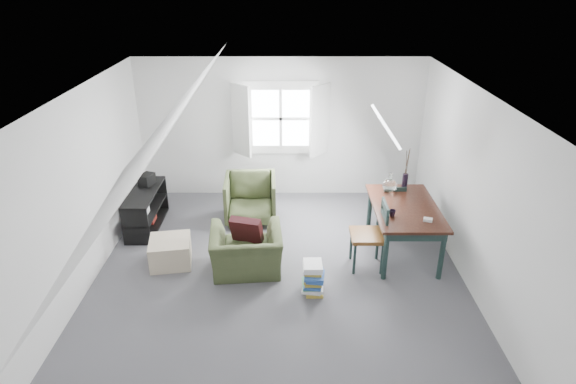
{
  "coord_description": "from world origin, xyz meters",
  "views": [
    {
      "loc": [
        0.12,
        -5.44,
        3.83
      ],
      "look_at": [
        0.13,
        0.6,
        1.02
      ],
      "focal_mm": 30.0,
      "sensor_mm": 36.0,
      "label": 1
    }
  ],
  "objects_px": {
    "dining_table": "(405,212)",
    "dining_chair_near": "(370,234)",
    "armchair_far": "(251,219)",
    "ottoman": "(171,252)",
    "media_shelf": "(145,212)",
    "armchair_near": "(247,270)",
    "dining_chair_far": "(391,206)",
    "magazine_stack": "(313,278)"
  },
  "relations": [
    {
      "from": "dining_table",
      "to": "dining_chair_near",
      "type": "xyz_separation_m",
      "value": [
        -0.54,
        -0.38,
        -0.14
      ]
    },
    {
      "from": "armchair_far",
      "to": "dining_table",
      "type": "xyz_separation_m",
      "value": [
        2.29,
        -1.02,
        0.66
      ]
    },
    {
      "from": "ottoman",
      "to": "dining_chair_near",
      "type": "height_order",
      "value": "dining_chair_near"
    },
    {
      "from": "ottoman",
      "to": "media_shelf",
      "type": "distance_m",
      "value": 1.22
    },
    {
      "from": "armchair_near",
      "to": "dining_table",
      "type": "height_order",
      "value": "dining_table"
    },
    {
      "from": "ottoman",
      "to": "dining_chair_far",
      "type": "distance_m",
      "value": 3.43
    },
    {
      "from": "dining_chair_far",
      "to": "media_shelf",
      "type": "distance_m",
      "value": 3.92
    },
    {
      "from": "dining_chair_far",
      "to": "magazine_stack",
      "type": "bearing_deg",
      "value": 41.75
    },
    {
      "from": "ottoman",
      "to": "dining_chair_near",
      "type": "distance_m",
      "value": 2.82
    },
    {
      "from": "dining_table",
      "to": "dining_chair_near",
      "type": "bearing_deg",
      "value": -145.2
    },
    {
      "from": "dining_chair_near",
      "to": "armchair_far",
      "type": "bearing_deg",
      "value": -124.18
    },
    {
      "from": "ottoman",
      "to": "dining_chair_near",
      "type": "relative_size",
      "value": 0.56
    },
    {
      "from": "media_shelf",
      "to": "armchair_near",
      "type": "bearing_deg",
      "value": -33.54
    },
    {
      "from": "dining_table",
      "to": "magazine_stack",
      "type": "xyz_separation_m",
      "value": [
        -1.35,
        -0.97,
        -0.45
      ]
    },
    {
      "from": "ottoman",
      "to": "magazine_stack",
      "type": "height_order",
      "value": "magazine_stack"
    },
    {
      "from": "dining_chair_far",
      "to": "dining_chair_near",
      "type": "xyz_separation_m",
      "value": [
        -0.49,
        -1.02,
        0.08
      ]
    },
    {
      "from": "armchair_far",
      "to": "magazine_stack",
      "type": "height_order",
      "value": "magazine_stack"
    },
    {
      "from": "armchair_near",
      "to": "dining_table",
      "type": "bearing_deg",
      "value": -172.64
    },
    {
      "from": "armchair_far",
      "to": "dining_chair_near",
      "type": "xyz_separation_m",
      "value": [
        1.75,
        -1.4,
        0.52
      ]
    },
    {
      "from": "armchair_far",
      "to": "dining_chair_far",
      "type": "relative_size",
      "value": 1.02
    },
    {
      "from": "armchair_far",
      "to": "media_shelf",
      "type": "height_order",
      "value": "media_shelf"
    },
    {
      "from": "armchair_near",
      "to": "magazine_stack",
      "type": "distance_m",
      "value": 1.04
    },
    {
      "from": "dining_chair_near",
      "to": "magazine_stack",
      "type": "height_order",
      "value": "dining_chair_near"
    },
    {
      "from": "armchair_near",
      "to": "media_shelf",
      "type": "height_order",
      "value": "media_shelf"
    },
    {
      "from": "ottoman",
      "to": "dining_table",
      "type": "bearing_deg",
      "value": 5.1
    },
    {
      "from": "armchair_far",
      "to": "armchair_near",
      "type": "bearing_deg",
      "value": -90.6
    },
    {
      "from": "armchair_far",
      "to": "ottoman",
      "type": "xyz_separation_m",
      "value": [
        -1.05,
        -1.32,
        0.19
      ]
    },
    {
      "from": "ottoman",
      "to": "dining_chair_far",
      "type": "xyz_separation_m",
      "value": [
        3.3,
        0.93,
        0.25
      ]
    },
    {
      "from": "dining_table",
      "to": "armchair_near",
      "type": "bearing_deg",
      "value": -168.13
    },
    {
      "from": "armchair_far",
      "to": "dining_chair_near",
      "type": "relative_size",
      "value": 0.86
    },
    {
      "from": "dining_chair_near",
      "to": "armchair_near",
      "type": "bearing_deg",
      "value": -81.92
    },
    {
      "from": "ottoman",
      "to": "magazine_stack",
      "type": "xyz_separation_m",
      "value": [
        1.99,
        -0.68,
        0.02
      ]
    },
    {
      "from": "armchair_near",
      "to": "dining_chair_far",
      "type": "bearing_deg",
      "value": -157.81
    },
    {
      "from": "armchair_far",
      "to": "dining_chair_far",
      "type": "height_order",
      "value": "dining_chair_far"
    },
    {
      "from": "media_shelf",
      "to": "ottoman",
      "type": "bearing_deg",
      "value": -57.04
    },
    {
      "from": "armchair_near",
      "to": "dining_table",
      "type": "xyz_separation_m",
      "value": [
        2.24,
        0.49,
        0.66
      ]
    },
    {
      "from": "ottoman",
      "to": "dining_chair_near",
      "type": "bearing_deg",
      "value": -1.68
    },
    {
      "from": "armchair_near",
      "to": "ottoman",
      "type": "bearing_deg",
      "value": -14.83
    },
    {
      "from": "ottoman",
      "to": "media_shelf",
      "type": "bearing_deg",
      "value": 120.85
    },
    {
      "from": "dining_table",
      "to": "media_shelf",
      "type": "distance_m",
      "value": 4.05
    },
    {
      "from": "magazine_stack",
      "to": "media_shelf",
      "type": "bearing_deg",
      "value": 146.68
    },
    {
      "from": "magazine_stack",
      "to": "dining_chair_near",
      "type": "bearing_deg",
      "value": 36.34
    }
  ]
}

